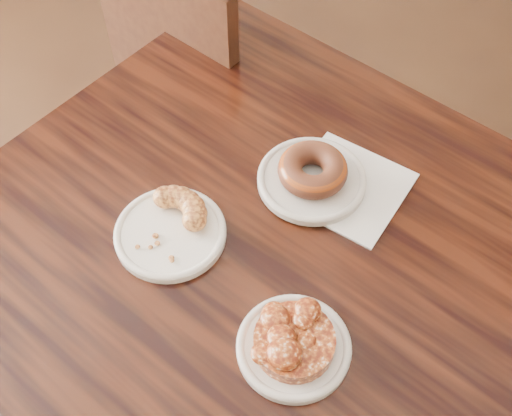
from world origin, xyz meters
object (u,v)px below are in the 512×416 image
at_px(cafe_table, 252,356).
at_px(chair_far, 226,91).
at_px(apple_fritter, 294,340).
at_px(glazed_donut, 313,170).
at_px(cruller_fragment, 169,225).

height_order(cafe_table, chair_far, chair_far).
bearing_deg(apple_fritter, cafe_table, 134.04).
relative_size(cafe_table, glazed_donut, 8.35).
relative_size(chair_far, apple_fritter, 5.92).
relative_size(cafe_table, chair_far, 1.05).
bearing_deg(cruller_fragment, cafe_table, 5.10).
height_order(apple_fritter, cruller_fragment, apple_fritter).
bearing_deg(chair_far, cruller_fragment, 125.13).
bearing_deg(glazed_donut, chair_far, 129.52).
bearing_deg(apple_fritter, glazed_donut, 104.52).
relative_size(glazed_donut, cruller_fragment, 0.91).
distance_m(glazed_donut, apple_fritter, 0.29).
bearing_deg(cruller_fragment, apple_fritter, -23.46).
distance_m(cafe_table, glazed_donut, 0.45).
bearing_deg(cafe_table, glazed_donut, 94.38).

